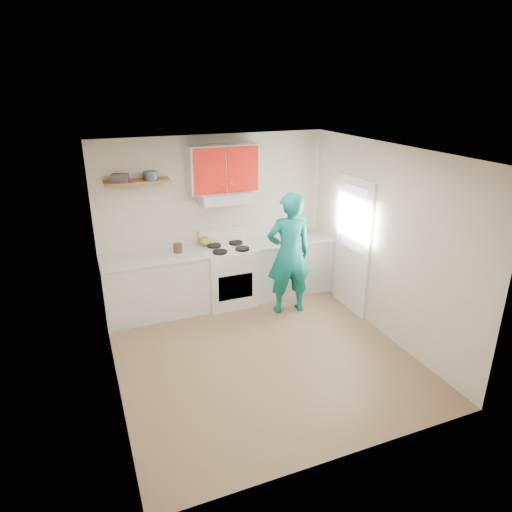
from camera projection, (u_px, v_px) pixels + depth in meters
name	position (u px, v px, depth m)	size (l,w,h in m)	color
floor	(261.00, 354.00, 5.96)	(3.80, 3.80, 0.00)	brown
ceiling	(262.00, 152.00, 5.02)	(3.60, 3.80, 0.04)	white
back_wall	(215.00, 220.00, 7.13)	(3.60, 0.04, 2.60)	beige
front_wall	(348.00, 339.00, 3.84)	(3.60, 0.04, 2.60)	beige
left_wall	(106.00, 285.00, 4.86)	(0.04, 3.80, 2.60)	beige
right_wall	(385.00, 243.00, 6.12)	(0.04, 3.80, 2.60)	beige
door	(353.00, 246.00, 6.81)	(0.05, 0.85, 2.05)	white
door_glass	(354.00, 219.00, 6.65)	(0.01, 0.55, 0.95)	white
counter_left	(156.00, 287.00, 6.81)	(1.52, 0.60, 0.90)	silver
counter_right	(288.00, 266.00, 7.58)	(1.32, 0.60, 0.90)	silver
stove	(229.00, 275.00, 7.19)	(0.76, 0.65, 0.92)	white
range_hood	(225.00, 197.00, 6.83)	(0.76, 0.44, 0.15)	silver
upper_cabinets	(223.00, 168.00, 6.73)	(1.02, 0.33, 0.70)	red
shelf	(137.00, 181.00, 6.34)	(0.90, 0.30, 0.04)	brown
books	(120.00, 178.00, 6.20)	(0.21, 0.15, 0.11)	#463E40
tin	(150.00, 175.00, 6.34)	(0.20, 0.20, 0.12)	#333D4C
kettle	(204.00, 241.00, 7.10)	(0.19, 0.19, 0.16)	olive
crock	(178.00, 249.00, 6.82)	(0.13, 0.13, 0.16)	#492E20
cutting_board	(284.00, 241.00, 7.36)	(0.28, 0.21, 0.02)	olive
silicone_mat	(310.00, 239.00, 7.47)	(0.31, 0.26, 0.01)	red
person	(289.00, 254.00, 6.75)	(0.68, 0.45, 1.87)	#0D766D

